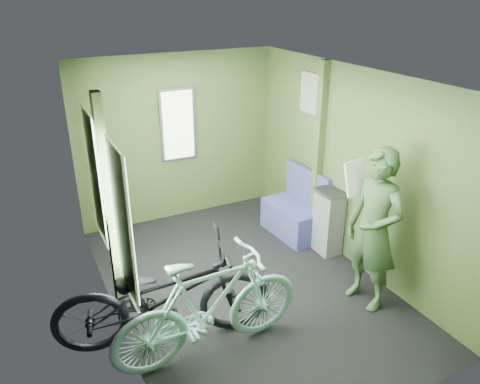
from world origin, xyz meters
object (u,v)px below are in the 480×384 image
object	(u,v)px
bicycle_mint	(211,354)
passenger	(374,230)
bicycle_black	(167,341)
waste_box	(328,221)
bench_seat	(294,216)

from	to	relation	value
bicycle_mint	passenger	bearing A→B (deg)	-91.36
bicycle_black	waste_box	world-z (taller)	waste_box
bench_seat	passenger	bearing A→B (deg)	-98.37
bicycle_mint	bench_seat	distance (m)	2.50
bicycle_mint	waste_box	distance (m)	2.30
passenger	waste_box	xyz separation A→B (m)	(0.24, 1.02, -0.44)
passenger	waste_box	world-z (taller)	passenger
bicycle_black	bicycle_mint	xyz separation A→B (m)	(0.30, -0.35, 0.00)
bicycle_mint	waste_box	world-z (taller)	waste_box
waste_box	bench_seat	bearing A→B (deg)	101.39
bicycle_mint	passenger	xyz separation A→B (m)	(1.79, -0.00, 0.85)
bicycle_black	passenger	world-z (taller)	passenger
bicycle_black	passenger	bearing A→B (deg)	-86.99
bicycle_mint	bench_seat	size ratio (longest dim) A/B	1.99
passenger	bicycle_mint	bearing A→B (deg)	-98.78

